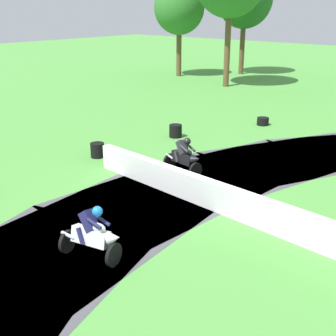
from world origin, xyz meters
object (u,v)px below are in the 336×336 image
object	(u,v)px
tire_stack_near	(263,121)
tire_stack_mid_b	(97,150)
motorcycle_chase_white	(93,235)
tire_stack_mid_a	(176,131)
motorcycle_lead_black	(184,157)

from	to	relation	value
tire_stack_near	tire_stack_mid_b	bearing A→B (deg)	-105.89
tire_stack_mid_b	motorcycle_chase_white	bearing A→B (deg)	-41.63
tire_stack_near	tire_stack_mid_a	distance (m)	5.12
tire_stack_near	motorcycle_lead_black	bearing A→B (deg)	-80.81
tire_stack_near	tire_stack_mid_b	xyz separation A→B (m)	(-2.58, -9.07, 0.10)
motorcycle_chase_white	tire_stack_mid_a	xyz separation A→B (m)	(-5.36, 9.63, -0.35)
motorcycle_chase_white	tire_stack_near	size ratio (longest dim) A/B	2.76
motorcycle_lead_black	tire_stack_mid_b	distance (m)	4.02
motorcycle_lead_black	tire_stack_near	xyz separation A→B (m)	(-1.33, 8.25, -0.46)
tire_stack_near	tire_stack_mid_b	world-z (taller)	tire_stack_mid_b
motorcycle_lead_black	tire_stack_near	bearing A→B (deg)	99.19
motorcycle_chase_white	tire_stack_mid_b	size ratio (longest dim) A/B	2.80
motorcycle_lead_black	motorcycle_chase_white	xyz separation A→B (m)	(2.00, -6.08, -0.01)
motorcycle_lead_black	motorcycle_chase_white	distance (m)	6.40
motorcycle_lead_black	tire_stack_near	distance (m)	8.37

